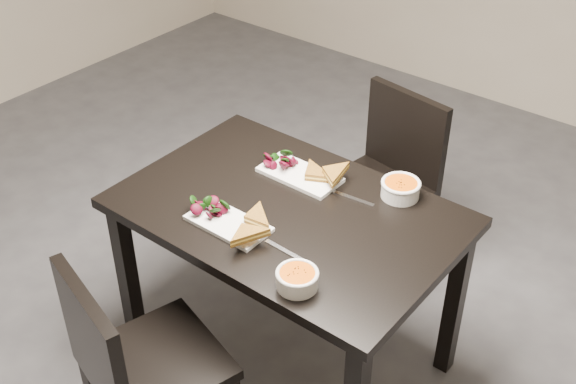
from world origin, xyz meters
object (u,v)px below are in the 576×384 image
(chair_near, at_px, (133,362))
(soup_bowl_near, at_px, (297,278))
(table, at_px, (288,230))
(plate_near, at_px, (228,224))
(plate_far, at_px, (300,175))
(soup_bowl_far, at_px, (401,188))
(chair_far, at_px, (387,174))

(chair_near, relative_size, soup_bowl_near, 6.28)
(table, relative_size, chair_near, 1.41)
(chair_near, distance_m, plate_near, 0.55)
(table, relative_size, plate_far, 3.84)
(table, bearing_deg, plate_far, 115.84)
(table, distance_m, soup_bowl_far, 0.44)
(plate_far, bearing_deg, table, -64.16)
(chair_far, height_order, plate_near, chair_far)
(table, height_order, chair_near, chair_near)
(plate_near, relative_size, soup_bowl_near, 2.18)
(table, relative_size, chair_far, 1.41)
(chair_far, relative_size, plate_near, 2.88)
(soup_bowl_far, bearing_deg, chair_far, 124.79)
(chair_far, relative_size, plate_far, 2.72)
(soup_bowl_far, bearing_deg, chair_near, -110.29)
(plate_near, xyz_separation_m, plate_far, (0.01, 0.39, 0.00))
(chair_near, bearing_deg, plate_far, 105.76)
(table, xyz_separation_m, plate_far, (-0.09, 0.19, 0.11))
(chair_near, distance_m, plate_far, 0.92)
(chair_far, height_order, soup_bowl_far, chair_far)
(table, height_order, plate_near, plate_near)
(chair_far, height_order, plate_far, chair_far)
(soup_bowl_near, bearing_deg, plate_near, 165.42)
(plate_near, distance_m, soup_bowl_far, 0.64)
(plate_near, distance_m, plate_far, 0.39)
(table, relative_size, soup_bowl_near, 8.86)
(plate_far, bearing_deg, chair_far, 84.53)
(table, distance_m, soup_bowl_near, 0.43)
(plate_far, bearing_deg, soup_bowl_near, -53.18)
(table, xyz_separation_m, chair_near, (-0.09, -0.69, -0.17))
(plate_far, bearing_deg, chair_near, -90.28)
(table, height_order, soup_bowl_far, soup_bowl_far)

